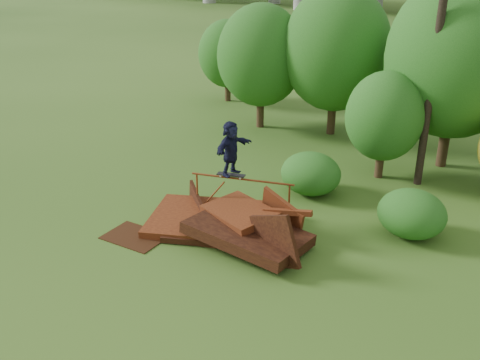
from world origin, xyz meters
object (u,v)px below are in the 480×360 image
Objects in this scene: scrap_pile at (231,225)px; flat_plate at (135,237)px; utility_pole at (438,38)px; skater at (231,148)px.

flat_plate is at bearing -137.75° from scrap_pile.
flat_plate is 11.88m from utility_pole.
flat_plate is (-2.16, -1.96, -0.32)m from scrap_pile.
skater reaches higher than flat_plate.
scrap_pile is 2.34m from skater.
utility_pole reaches higher than scrap_pile.
utility_pole is (5.11, 9.33, 5.30)m from flat_plate.
skater is 0.16× the size of utility_pole.
skater is at bearing 128.65° from scrap_pile.
skater is (-0.66, 0.82, 2.09)m from scrap_pile.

